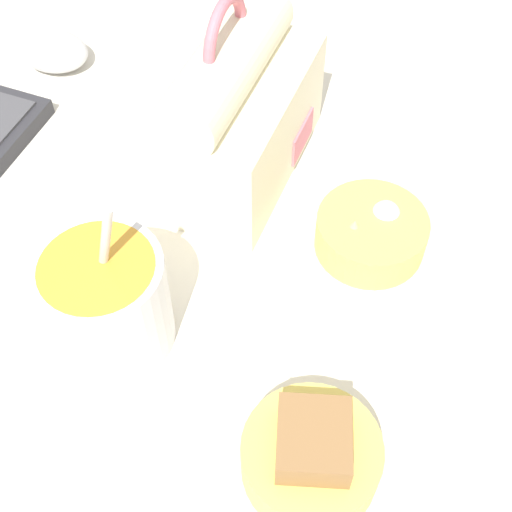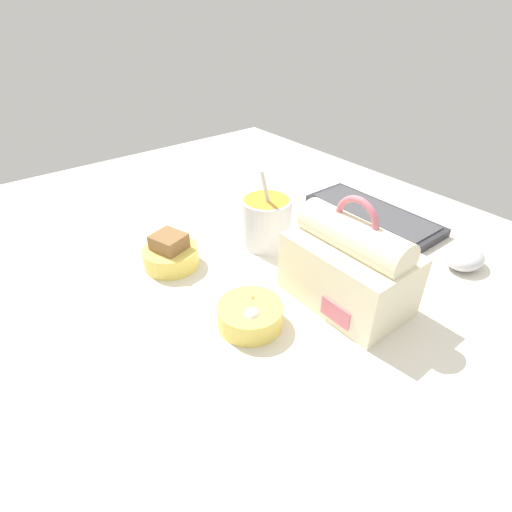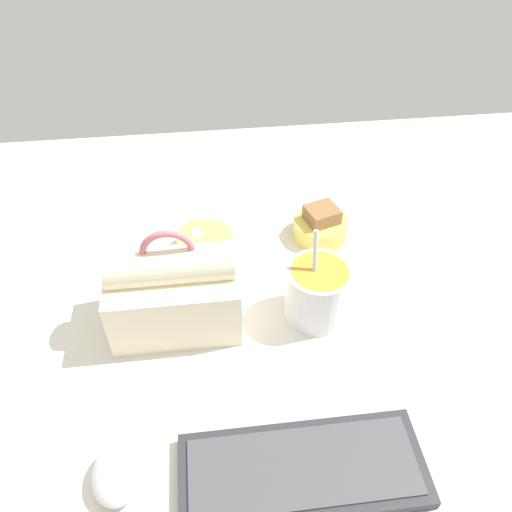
% 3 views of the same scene
% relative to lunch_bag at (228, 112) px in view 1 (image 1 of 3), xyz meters
% --- Properties ---
extents(desk_surface, '(1.40, 1.10, 0.02)m').
position_rel_lunch_bag_xyz_m(desk_surface, '(-0.18, -0.05, -0.08)').
color(desk_surface, silver).
rests_on(desk_surface, ground).
extents(lunch_bag, '(0.20, 0.13, 0.19)m').
position_rel_lunch_bag_xyz_m(lunch_bag, '(0.00, 0.00, 0.00)').
color(lunch_bag, '#EFE5C1').
rests_on(lunch_bag, desk_surface).
extents(soup_cup, '(0.10, 0.10, 0.16)m').
position_rel_lunch_bag_xyz_m(soup_cup, '(-0.22, 0.01, -0.02)').
color(soup_cup, silver).
rests_on(soup_cup, desk_surface).
extents(bento_bowl_sandwich, '(0.10, 0.10, 0.06)m').
position_rel_lunch_bag_xyz_m(bento_bowl_sandwich, '(-0.27, -0.18, -0.04)').
color(bento_bowl_sandwich, '#EFD65B').
rests_on(bento_bowl_sandwich, desk_surface).
extents(bento_bowl_snacks, '(0.10, 0.10, 0.04)m').
position_rel_lunch_bag_xyz_m(bento_bowl_snacks, '(-0.05, -0.16, -0.05)').
color(bento_bowl_snacks, '#EFD65B').
rests_on(bento_bowl_snacks, desk_surface).
extents(computer_mouse, '(0.06, 0.08, 0.04)m').
position_rel_lunch_bag_xyz_m(computer_mouse, '(0.07, 0.25, -0.05)').
color(computer_mouse, silver).
rests_on(computer_mouse, desk_surface).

